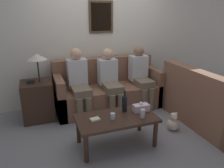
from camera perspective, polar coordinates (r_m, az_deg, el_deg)
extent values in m
plane|color=gray|center=(3.98, 1.30, -8.49)|extent=(16.00, 16.00, 0.00)
cube|color=silver|center=(4.44, -2.97, 11.93)|extent=(9.00, 0.06, 2.60)
cube|color=#4C3823|center=(4.38, -2.89, 17.09)|extent=(0.48, 0.02, 0.60)
cube|color=beige|center=(4.37, -2.86, 17.08)|extent=(0.40, 0.01, 0.52)
cube|color=brown|center=(4.26, -0.80, -3.33)|extent=(2.02, 0.81, 0.45)
cube|color=brown|center=(4.39, -2.14, 3.79)|extent=(2.02, 0.20, 0.50)
cube|color=brown|center=(4.02, -13.55, -3.14)|extent=(0.14, 0.81, 0.72)
cube|color=brown|center=(4.59, 10.32, -0.19)|extent=(0.14, 0.81, 0.72)
cube|color=brown|center=(4.03, 23.90, -6.37)|extent=(0.81, 1.62, 0.45)
cube|color=brown|center=(3.66, 21.39, -0.51)|extent=(0.20, 1.62, 0.50)
cube|color=brown|center=(4.49, 17.72, -1.22)|extent=(0.81, 0.14, 0.72)
cube|color=#382319|center=(3.03, 1.14, -8.95)|extent=(1.10, 0.59, 0.04)
cylinder|color=#382319|center=(2.83, -6.75, -16.39)|extent=(0.06, 0.06, 0.39)
cylinder|color=#382319|center=(3.15, 11.22, -12.69)|extent=(0.06, 0.06, 0.39)
cylinder|color=#382319|center=(3.22, -8.76, -11.82)|extent=(0.06, 0.06, 0.39)
cylinder|color=#382319|center=(3.50, 7.28, -9.08)|extent=(0.06, 0.06, 0.39)
cube|color=#382319|center=(4.00, -18.81, -4.13)|extent=(0.51, 0.51, 0.67)
cylinder|color=#262628|center=(3.83, -18.68, 3.40)|extent=(0.02, 0.02, 0.40)
cone|color=beige|center=(3.78, -19.03, 6.75)|extent=(0.33, 0.33, 0.10)
cube|color=black|center=(3.86, -20.46, 0.39)|extent=(0.13, 0.09, 0.02)
cube|color=black|center=(3.85, -20.50, 0.72)|extent=(0.13, 0.08, 0.02)
cylinder|color=black|center=(3.15, 3.30, -5.25)|extent=(0.07, 0.07, 0.22)
cylinder|color=black|center=(3.09, 3.35, -2.55)|extent=(0.03, 0.03, 0.10)
cylinder|color=silver|center=(2.95, 0.18, -8.43)|extent=(0.06, 0.06, 0.09)
cube|color=beige|center=(2.94, -4.46, -9.21)|extent=(0.14, 0.11, 0.03)
cylinder|color=#BCBCC1|center=(3.01, 8.02, -7.66)|extent=(0.07, 0.07, 0.12)
cube|color=silver|center=(3.20, 7.57, -6.16)|extent=(0.23, 0.12, 0.10)
sphere|color=white|center=(3.17, 7.63, -5.02)|extent=(0.05, 0.05, 0.05)
cube|color=#756651|center=(3.83, -8.19, -1.71)|extent=(0.31, 0.48, 0.14)
cylinder|color=#756651|center=(3.71, -8.36, -7.02)|extent=(0.11, 0.11, 0.45)
cylinder|color=#756651|center=(3.73, -6.05, -6.71)|extent=(0.11, 0.11, 0.45)
cube|color=silver|center=(3.98, -9.09, 2.85)|extent=(0.34, 0.22, 0.51)
sphere|color=tan|center=(3.90, -9.35, 7.74)|extent=(0.21, 0.21, 0.21)
cube|color=#756651|center=(3.95, -0.04, -0.91)|extent=(0.31, 0.47, 0.14)
cylinder|color=#756651|center=(3.82, 0.10, -6.02)|extent=(0.11, 0.11, 0.45)
cylinder|color=#756651|center=(3.87, 2.24, -5.69)|extent=(0.11, 0.11, 0.45)
cube|color=silver|center=(4.09, -1.18, 3.24)|extent=(0.34, 0.22, 0.47)
sphere|color=tan|center=(4.01, -1.21, 7.78)|extent=(0.21, 0.21, 0.21)
cube|color=#756651|center=(4.25, 8.07, 0.32)|extent=(0.31, 0.44, 0.14)
cylinder|color=#756651|center=(4.12, 8.39, -4.30)|extent=(0.11, 0.11, 0.45)
cylinder|color=#756651|center=(4.19, 10.24, -4.00)|extent=(0.11, 0.11, 0.45)
cube|color=silver|center=(4.37, 6.85, 4.22)|extent=(0.34, 0.22, 0.49)
sphere|color=#8C664C|center=(4.30, 7.02, 8.50)|extent=(0.20, 0.20, 0.20)
sphere|color=beige|center=(3.66, 15.60, -10.12)|extent=(0.19, 0.19, 0.19)
sphere|color=beige|center=(3.60, 15.79, -8.18)|extent=(0.12, 0.12, 0.12)
sphere|color=beige|center=(3.56, 15.28, -7.69)|extent=(0.04, 0.04, 0.04)
sphere|color=beige|center=(3.61, 16.42, -7.44)|extent=(0.04, 0.04, 0.04)
sphere|color=#FFEAD1|center=(3.57, 16.24, -8.59)|extent=(0.05, 0.05, 0.05)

